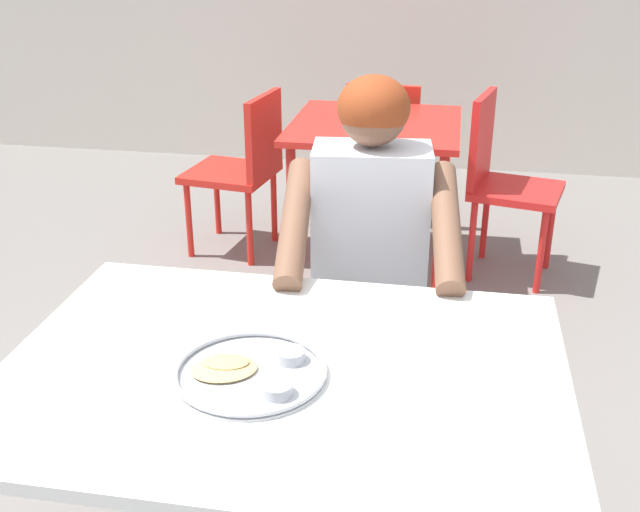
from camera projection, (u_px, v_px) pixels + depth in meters
table_foreground at (283, 396)px, 1.65m from camera, size 1.20×0.87×0.76m
thali_tray at (251, 371)px, 1.58m from camera, size 0.32×0.32×0.03m
chair_foreground at (370, 292)px, 2.50m from camera, size 0.42×0.42×0.88m
diner_foreground at (369, 256)px, 2.20m from camera, size 0.53×0.58×1.23m
table_background_red at (375, 142)px, 3.65m from camera, size 0.80×0.83×0.73m
chair_red_left at (244, 163)px, 3.86m from camera, size 0.47×0.47×0.83m
chair_red_right at (501, 175)px, 3.61m from camera, size 0.48×0.47×0.88m
chair_red_far at (384, 141)px, 4.28m from camera, size 0.43×0.43×0.81m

